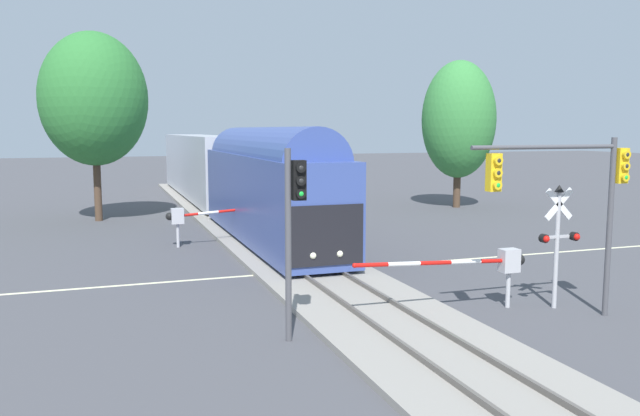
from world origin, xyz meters
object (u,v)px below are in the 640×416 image
crossing_gate_near (492,263)px  oak_behind_train (94,99)px  traffic_signal_median (294,213)px  maple_right_background (459,120)px  crossing_signal_mast (558,233)px  commuter_train (225,171)px  crossing_gate_far (189,216)px  traffic_signal_near_right (573,183)px

crossing_gate_near → oak_behind_train: (-11.14, 23.57, 5.69)m
traffic_signal_median → maple_right_background: (18.76, 23.20, 2.74)m
oak_behind_train → traffic_signal_median: bearing=-79.0°
crossing_gate_near → crossing_signal_mast: crossing_signal_mast is taller
commuter_train → crossing_gate_near: 23.92m
crossing_gate_far → oak_behind_train: 12.37m
maple_right_background → traffic_signal_near_right: bearing=-114.5°
maple_right_background → crossing_signal_mast: bearing=-114.5°
commuter_train → maple_right_background: (15.91, -1.23, 3.26)m
traffic_signal_near_right → maple_right_background: (10.97, 24.06, 2.14)m
crossing_gate_near → crossing_gate_far: (-7.18, 13.33, 0.01)m
commuter_train → crossing_signal_mast: commuter_train is taller
traffic_signal_near_right → oak_behind_train: (-12.53, 25.24, 3.21)m
crossing_gate_near → traffic_signal_near_right: 3.29m
commuter_train → traffic_signal_near_right: 25.79m
traffic_signal_median → oak_behind_train: size_ratio=0.45×
oak_behind_train → commuter_train: bearing=0.3°
crossing_gate_far → maple_right_background: size_ratio=0.53×
commuter_train → traffic_signal_near_right: (4.94, -25.29, 1.11)m
traffic_signal_median → commuter_train: bearing=83.3°
crossing_signal_mast → maple_right_background: 25.48m
crossing_gate_far → traffic_signal_near_right: traffic_signal_near_right is taller
traffic_signal_median → maple_right_background: 29.96m
crossing_gate_far → traffic_signal_median: 14.28m
crossing_signal_mast → crossing_gate_far: bearing=123.2°
commuter_train → crossing_gate_far: 10.99m
oak_behind_train → maple_right_background: (23.50, -1.18, -1.07)m
crossing_signal_mast → oak_behind_train: (-13.04, 24.12, 4.81)m
crossing_gate_near → maple_right_background: maple_right_background is taller
crossing_signal_mast → maple_right_background: bearing=65.5°
commuter_train → traffic_signal_median: size_ratio=8.29×
commuter_train → crossing_gate_far: (-3.63, -10.29, -1.35)m
traffic_signal_median → maple_right_background: size_ratio=0.49×
traffic_signal_near_right → traffic_signal_median: bearing=173.7°
crossing_gate_near → maple_right_background: (12.36, 22.39, 4.62)m
crossing_gate_near → traffic_signal_median: traffic_signal_median is taller
crossing_gate_near → traffic_signal_median: (-6.41, -0.81, 1.88)m
oak_behind_train → maple_right_background: size_ratio=1.09×
commuter_train → maple_right_background: size_ratio=4.05×
crossing_gate_far → traffic_signal_median: (0.77, -14.14, 1.87)m
crossing_gate_near → maple_right_background: 25.99m
commuter_train → crossing_gate_near: size_ratio=7.24×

